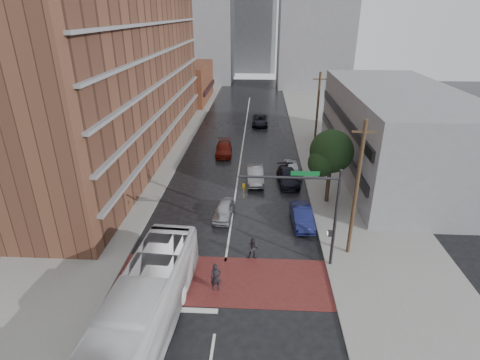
# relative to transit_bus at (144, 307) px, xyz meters

# --- Properties ---
(ground) EXTENTS (160.00, 160.00, 0.00)m
(ground) POSITION_rel_transit_bus_xyz_m (3.69, 4.05, -1.77)
(ground) COLOR black
(ground) RESTS_ON ground
(crosswalk) EXTENTS (14.00, 5.00, 0.02)m
(crosswalk) POSITION_rel_transit_bus_xyz_m (3.69, 4.55, -1.76)
(crosswalk) COLOR maroon
(crosswalk) RESTS_ON ground
(sidewalk_west) EXTENTS (9.00, 90.00, 0.15)m
(sidewalk_west) POSITION_rel_transit_bus_xyz_m (-7.81, 29.05, -1.69)
(sidewalk_west) COLOR gray
(sidewalk_west) RESTS_ON ground
(sidewalk_east) EXTENTS (9.00, 90.00, 0.15)m
(sidewalk_east) POSITION_rel_transit_bus_xyz_m (15.19, 29.05, -1.69)
(sidewalk_east) COLOR gray
(sidewalk_east) RESTS_ON ground
(apartment_block) EXTENTS (10.00, 44.00, 28.00)m
(apartment_block) POSITION_rel_transit_bus_xyz_m (-10.31, 28.05, 12.23)
(apartment_block) COLOR brown
(apartment_block) RESTS_ON ground
(storefront_west) EXTENTS (8.00, 16.00, 7.00)m
(storefront_west) POSITION_rel_transit_bus_xyz_m (-8.31, 58.05, 1.73)
(storefront_west) COLOR brown
(storefront_west) RESTS_ON ground
(building_east) EXTENTS (11.00, 26.00, 9.00)m
(building_east) POSITION_rel_transit_bus_xyz_m (20.19, 24.05, 2.73)
(building_east) COLOR gray
(building_east) RESTS_ON ground
(distant_tower_west) EXTENTS (18.00, 16.00, 32.00)m
(distant_tower_west) POSITION_rel_transit_bus_xyz_m (-10.31, 82.05, 14.23)
(distant_tower_west) COLOR gray
(distant_tower_west) RESTS_ON ground
(distant_tower_east) EXTENTS (16.00, 14.00, 36.00)m
(distant_tower_east) POSITION_rel_transit_bus_xyz_m (17.69, 76.05, 16.23)
(distant_tower_east) COLOR gray
(distant_tower_east) RESTS_ON ground
(distant_tower_center) EXTENTS (12.00, 10.00, 24.00)m
(distant_tower_center) POSITION_rel_transit_bus_xyz_m (3.69, 99.05, 10.23)
(distant_tower_center) COLOR gray
(distant_tower_center) RESTS_ON ground
(street_tree) EXTENTS (4.20, 4.10, 6.90)m
(street_tree) POSITION_rel_transit_bus_xyz_m (12.21, 16.09, 2.96)
(street_tree) COLOR #332319
(street_tree) RESTS_ON ground
(signal_mast) EXTENTS (6.50, 0.30, 7.20)m
(signal_mast) POSITION_rel_transit_bus_xyz_m (9.54, 6.55, 2.96)
(signal_mast) COLOR #2D2D33
(signal_mast) RESTS_ON ground
(utility_pole_near) EXTENTS (1.60, 0.26, 10.00)m
(utility_pole_near) POSITION_rel_transit_bus_xyz_m (12.49, 8.05, 3.37)
(utility_pole_near) COLOR #473321
(utility_pole_near) RESTS_ON ground
(utility_pole_far) EXTENTS (1.60, 0.26, 10.00)m
(utility_pole_far) POSITION_rel_transit_bus_xyz_m (12.49, 28.05, 3.37)
(utility_pole_far) COLOR #473321
(utility_pole_far) RESTS_ON ground
(transit_bus) EXTENTS (3.73, 12.86, 3.54)m
(transit_bus) POSITION_rel_transit_bus_xyz_m (0.00, 0.00, 0.00)
(transit_bus) COLOR silver
(transit_bus) RESTS_ON ground
(pedestrian_a) EXTENTS (0.79, 0.62, 1.90)m
(pedestrian_a) POSITION_rel_transit_bus_xyz_m (3.38, 3.65, -0.82)
(pedestrian_a) COLOR black
(pedestrian_a) RESTS_ON ground
(pedestrian_b) EXTENTS (0.82, 0.65, 1.63)m
(pedestrian_b) POSITION_rel_transit_bus_xyz_m (5.63, 7.05, -0.95)
(pedestrian_b) COLOR #252126
(pedestrian_b) RESTS_ON ground
(car_travel_a) EXTENTS (1.84, 4.00, 1.33)m
(car_travel_a) POSITION_rel_transit_bus_xyz_m (3.00, 12.79, -1.11)
(car_travel_a) COLOR #B9BBC2
(car_travel_a) RESTS_ON ground
(car_travel_b) EXTENTS (1.93, 4.80, 1.55)m
(car_travel_b) POSITION_rel_transit_bus_xyz_m (5.53, 20.29, -0.99)
(car_travel_b) COLOR #969A9D
(car_travel_b) RESTS_ON ground
(car_travel_c) EXTENTS (2.24, 4.94, 1.40)m
(car_travel_c) POSITION_rel_transit_bus_xyz_m (1.54, 28.19, -1.07)
(car_travel_c) COLOR maroon
(car_travel_c) RESTS_ON ground
(suv_travel) EXTENTS (2.38, 5.14, 1.43)m
(suv_travel) POSITION_rel_transit_bus_xyz_m (5.89, 41.57, -1.06)
(suv_travel) COLOR black
(suv_travel) RESTS_ON ground
(car_parked_near) EXTENTS (1.83, 4.55, 1.47)m
(car_parked_near) POSITION_rel_transit_bus_xyz_m (9.53, 12.03, -1.03)
(car_parked_near) COLOR #131845
(car_parked_near) RESTS_ON ground
(car_parked_mid) EXTENTS (2.40, 5.01, 1.41)m
(car_parked_mid) POSITION_rel_transit_bus_xyz_m (8.89, 20.05, -1.07)
(car_parked_mid) COLOR black
(car_parked_mid) RESTS_ON ground
(car_parked_far) EXTENTS (2.10, 4.31, 1.42)m
(car_parked_far) POSITION_rel_transit_bus_xyz_m (9.48, 22.32, -1.06)
(car_parked_far) COLOR #ACAFB4
(car_parked_far) RESTS_ON ground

